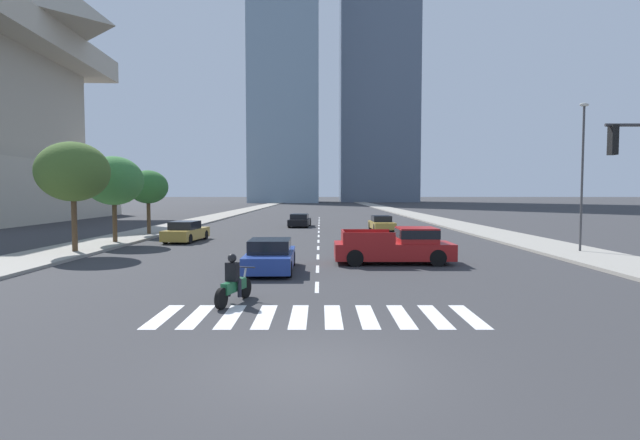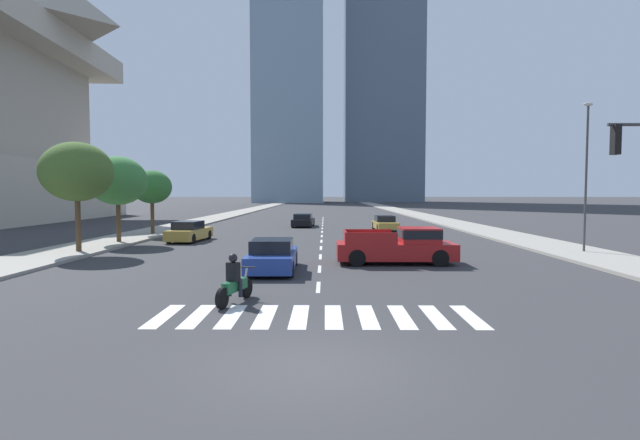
# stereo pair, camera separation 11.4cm
# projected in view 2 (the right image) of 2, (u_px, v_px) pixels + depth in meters

# --- Properties ---
(ground_plane) EXTENTS (800.00, 800.00, 0.00)m
(ground_plane) POSITION_uv_depth(u_px,v_px,m) (313.00, 368.00, 9.03)
(ground_plane) COLOR #333335
(sidewalk_east) EXTENTS (4.00, 260.00, 0.15)m
(sidewalk_east) POSITION_uv_depth(u_px,v_px,m) (494.00, 233.00, 38.85)
(sidewalk_east) COLOR gray
(sidewalk_east) RESTS_ON ground
(sidewalk_west) EXTENTS (4.00, 260.00, 0.15)m
(sidewalk_west) POSITION_uv_depth(u_px,v_px,m) (151.00, 233.00, 39.11)
(sidewalk_west) COLOR gray
(sidewalk_west) RESTS_ON ground
(crosswalk_near) EXTENTS (8.55, 2.52, 0.01)m
(crosswalk_near) POSITION_uv_depth(u_px,v_px,m) (316.00, 316.00, 12.80)
(crosswalk_near) COLOR silver
(crosswalk_near) RESTS_ON ground
(lane_divider_center) EXTENTS (0.14, 50.00, 0.01)m
(lane_divider_center) POSITION_uv_depth(u_px,v_px,m) (322.00, 232.00, 40.76)
(lane_divider_center) COLOR silver
(lane_divider_center) RESTS_ON ground
(motorcycle_lead) EXTENTS (0.93, 2.09, 1.49)m
(motorcycle_lead) POSITION_uv_depth(u_px,v_px,m) (235.00, 284.00, 14.32)
(motorcycle_lead) COLOR black
(motorcycle_lead) RESTS_ON ground
(pickup_truck) EXTENTS (5.42, 2.14, 1.67)m
(pickup_truck) POSITION_uv_depth(u_px,v_px,m) (401.00, 246.00, 22.36)
(pickup_truck) COLOR maroon
(pickup_truck) RESTS_ON ground
(sedan_gold_0) EXTENTS (1.97, 4.57, 1.26)m
(sedan_gold_0) POSITION_uv_depth(u_px,v_px,m) (385.00, 224.00, 42.60)
(sedan_gold_0) COLOR #B28E38
(sedan_gold_0) RESTS_ON ground
(sedan_black_1) EXTENTS (2.15, 4.58, 1.25)m
(sedan_black_1) POSITION_uv_depth(u_px,v_px,m) (303.00, 221.00, 47.06)
(sedan_black_1) COLOR black
(sedan_black_1) RESTS_ON ground
(sedan_blue_2) EXTENTS (1.97, 4.55, 1.36)m
(sedan_blue_2) POSITION_uv_depth(u_px,v_px,m) (272.00, 256.00, 20.21)
(sedan_blue_2) COLOR navy
(sedan_blue_2) RESTS_ON ground
(sedan_gold_3) EXTENTS (2.21, 4.69, 1.38)m
(sedan_gold_3) POSITION_uv_depth(u_px,v_px,m) (189.00, 232.00, 32.75)
(sedan_gold_3) COLOR #B28E38
(sedan_gold_3) RESTS_ON ground
(street_lamp_east) EXTENTS (0.50, 0.24, 7.89)m
(street_lamp_east) POSITION_uv_depth(u_px,v_px,m) (586.00, 166.00, 25.68)
(street_lamp_east) COLOR #3F3F42
(street_lamp_east) RESTS_ON sidewalk_east
(street_tree_nearest) EXTENTS (3.72, 3.72, 5.83)m
(street_tree_nearest) POSITION_uv_depth(u_px,v_px,m) (77.00, 172.00, 25.81)
(street_tree_nearest) COLOR #4C3823
(street_tree_nearest) RESTS_ON sidewalk_west
(street_tree_second) EXTENTS (3.65, 3.65, 5.45)m
(street_tree_second) POSITION_uv_depth(u_px,v_px,m) (118.00, 181.00, 30.90)
(street_tree_second) COLOR #4C3823
(street_tree_second) RESTS_ON sidewalk_west
(street_tree_third) EXTENTS (2.98, 2.98, 4.85)m
(street_tree_third) POSITION_uv_depth(u_px,v_px,m) (152.00, 187.00, 37.04)
(street_tree_third) COLOR #4C3823
(street_tree_third) RESTS_ON sidewalk_west
(office_tower_left_skyline) EXTENTS (23.39, 29.85, 133.00)m
(office_tower_left_skyline) POSITION_uv_depth(u_px,v_px,m) (290.00, 13.00, 168.77)
(office_tower_left_skyline) COLOR #7A93A8
(office_tower_left_skyline) RESTS_ON ground
(office_tower_center_skyline) EXTENTS (28.17, 20.45, 140.64)m
(office_tower_center_skyline) POSITION_uv_depth(u_px,v_px,m) (383.00, 12.00, 177.75)
(office_tower_center_skyline) COLOR slate
(office_tower_center_skyline) RESTS_ON ground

